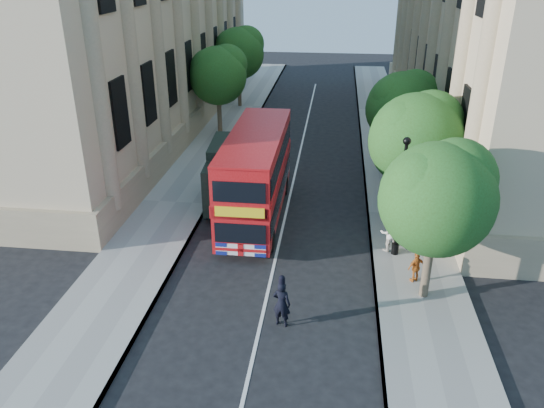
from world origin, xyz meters
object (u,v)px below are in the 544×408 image
(box_van, at_px, (232,176))
(double_decker_bus, at_px, (256,173))
(woman_pedestrian, at_px, (390,233))
(police_constable, at_px, (282,304))
(lamp_post, at_px, (400,202))

(box_van, bearing_deg, double_decker_bus, -49.86)
(woman_pedestrian, bearing_deg, double_decker_bus, -33.07)
(police_constable, distance_m, woman_pedestrian, 6.81)
(lamp_post, xyz_separation_m, police_constable, (-4.28, -5.24, -1.65))
(box_van, relative_size, woman_pedestrian, 3.28)
(double_decker_bus, height_order, woman_pedestrian, double_decker_bus)
(box_van, bearing_deg, woman_pedestrian, -33.60)
(double_decker_bus, bearing_deg, box_van, 134.21)
(police_constable, xyz_separation_m, woman_pedestrian, (4.01, 5.50, 0.09))
(box_van, xyz_separation_m, police_constable, (3.62, -9.78, -0.63))
(double_decker_bus, height_order, box_van, double_decker_bus)
(lamp_post, relative_size, box_van, 0.94)
(lamp_post, xyz_separation_m, woman_pedestrian, (-0.26, 0.26, -1.55))
(lamp_post, height_order, box_van, lamp_post)
(lamp_post, height_order, woman_pedestrian, lamp_post)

